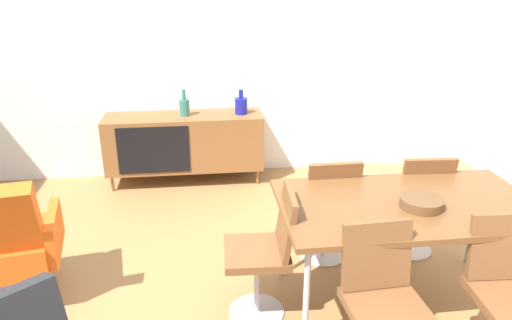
# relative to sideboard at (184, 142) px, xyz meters

# --- Properties ---
(wall_back) EXTENTS (6.80, 0.12, 2.80)m
(wall_back) POSITION_rel_sideboard_xyz_m (0.09, 0.30, 0.96)
(wall_back) COLOR white
(wall_back) RESTS_ON ground_plane
(sideboard) EXTENTS (1.60, 0.45, 0.72)m
(sideboard) POSITION_rel_sideboard_xyz_m (0.00, 0.00, 0.00)
(sideboard) COLOR brown
(sideboard) RESTS_ON ground_plane
(vase_cobalt) EXTENTS (0.10, 0.10, 0.27)m
(vase_cobalt) POSITION_rel_sideboard_xyz_m (0.02, 0.00, 0.37)
(vase_cobalt) COLOR #337266
(vase_cobalt) RESTS_ON sideboard
(vase_sculptural_dark) EXTENTS (0.13, 0.13, 0.25)m
(vase_sculptural_dark) POSITION_rel_sideboard_xyz_m (0.59, 0.00, 0.37)
(vase_sculptural_dark) COLOR navy
(vase_sculptural_dark) RESTS_ON sideboard
(dining_table) EXTENTS (1.60, 0.90, 0.74)m
(dining_table) POSITION_rel_sideboard_xyz_m (1.43, -2.21, 0.26)
(dining_table) COLOR brown
(dining_table) RESTS_ON ground_plane
(wooden_bowl_on_table) EXTENTS (0.26, 0.26, 0.06)m
(wooden_bowl_on_table) POSITION_rel_sideboard_xyz_m (1.48, -2.28, 0.33)
(wooden_bowl_on_table) COLOR brown
(wooden_bowl_on_table) RESTS_ON dining_table
(dining_chair_near_window) EXTENTS (0.44, 0.42, 0.86)m
(dining_chair_near_window) POSITION_rel_sideboard_xyz_m (0.54, -2.21, 0.03)
(dining_chair_near_window) COLOR brown
(dining_chair_near_window) RESTS_ON ground_plane
(dining_chair_front_left) EXTENTS (0.42, 0.45, 0.86)m
(dining_chair_front_left) POSITION_rel_sideboard_xyz_m (1.08, -2.76, 0.03)
(dining_chair_front_left) COLOR brown
(dining_chair_front_left) RESTS_ON ground_plane
(dining_chair_back_right) EXTENTS (0.42, 0.45, 0.86)m
(dining_chair_back_right) POSITION_rel_sideboard_xyz_m (1.78, -1.65, 0.03)
(dining_chair_back_right) COLOR brown
(dining_chair_back_right) RESTS_ON ground_plane
(dining_chair_back_left) EXTENTS (0.40, 0.43, 0.86)m
(dining_chair_back_left) POSITION_rel_sideboard_xyz_m (1.08, -1.65, 0.03)
(dining_chair_back_left) COLOR brown
(dining_chair_back_left) RESTS_ON ground_plane
(dining_chair_front_right) EXTENTS (0.42, 0.45, 0.86)m
(dining_chair_front_right) POSITION_rel_sideboard_xyz_m (1.79, -2.76, 0.03)
(dining_chair_front_right) COLOR brown
(dining_chair_front_right) RESTS_ON ground_plane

